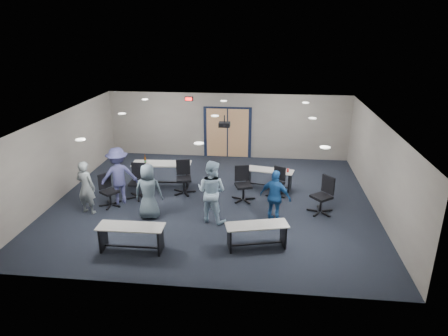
# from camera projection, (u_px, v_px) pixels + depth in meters

# --- Properties ---
(floor) EXTENTS (10.00, 10.00, 0.00)m
(floor) POSITION_uv_depth(u_px,v_px,m) (214.00, 200.00, 12.90)
(floor) COLOR black
(floor) RESTS_ON ground
(back_wall) EXTENTS (10.00, 0.04, 2.70)m
(back_wall) POSITION_uv_depth(u_px,v_px,m) (228.00, 126.00, 16.63)
(back_wall) COLOR gray
(back_wall) RESTS_ON floor
(front_wall) EXTENTS (10.00, 0.04, 2.70)m
(front_wall) POSITION_uv_depth(u_px,v_px,m) (184.00, 232.00, 8.23)
(front_wall) COLOR gray
(front_wall) RESTS_ON floor
(left_wall) EXTENTS (0.04, 9.00, 2.70)m
(left_wall) POSITION_uv_depth(u_px,v_px,m) (61.00, 156.00, 12.94)
(left_wall) COLOR gray
(left_wall) RESTS_ON floor
(right_wall) EXTENTS (0.04, 9.00, 2.70)m
(right_wall) POSITION_uv_depth(u_px,v_px,m) (379.00, 167.00, 11.92)
(right_wall) COLOR gray
(right_wall) RESTS_ON floor
(ceiling) EXTENTS (10.00, 9.00, 0.04)m
(ceiling) POSITION_uv_depth(u_px,v_px,m) (213.00, 119.00, 11.97)
(ceiling) COLOR white
(ceiling) RESTS_ON back_wall
(double_door) EXTENTS (2.00, 0.07, 2.20)m
(double_door) POSITION_uv_depth(u_px,v_px,m) (227.00, 133.00, 16.70)
(double_door) COLOR black
(double_door) RESTS_ON back_wall
(exit_sign) EXTENTS (0.32, 0.07, 0.18)m
(exit_sign) POSITION_uv_depth(u_px,v_px,m) (189.00, 99.00, 16.36)
(exit_sign) COLOR black
(exit_sign) RESTS_ON back_wall
(ceiling_projector) EXTENTS (0.35, 0.32, 0.37)m
(ceiling_projector) POSITION_uv_depth(u_px,v_px,m) (224.00, 124.00, 12.50)
(ceiling_projector) COLOR black
(ceiling_projector) RESTS_ON ceiling
(ceiling_can_lights) EXTENTS (6.24, 5.74, 0.02)m
(ceiling_can_lights) POSITION_uv_depth(u_px,v_px,m) (214.00, 118.00, 12.21)
(ceiling_can_lights) COLOR white
(ceiling_can_lights) RESTS_ON ceiling
(table_front_left) EXTENTS (1.67, 0.58, 0.67)m
(table_front_left) POSITION_uv_depth(u_px,v_px,m) (131.00, 234.00, 9.95)
(table_front_left) COLOR #AEABA4
(table_front_left) RESTS_ON floor
(table_front_right) EXTENTS (1.66, 0.90, 0.64)m
(table_front_right) POSITION_uv_depth(u_px,v_px,m) (257.00, 232.00, 10.10)
(table_front_right) COLOR #AEABA4
(table_front_right) RESTS_ON floor
(table_back_left) EXTENTS (2.07, 0.82, 1.13)m
(table_back_left) POSITION_uv_depth(u_px,v_px,m) (162.00, 170.00, 13.91)
(table_back_left) COLOR #AEABA4
(table_back_left) RESTS_ON floor
(table_back_right) EXTENTS (1.72, 0.89, 0.77)m
(table_back_right) POSITION_uv_depth(u_px,v_px,m) (269.00, 175.00, 13.72)
(table_back_right) COLOR #AEABA4
(table_back_right) RESTS_ON floor
(chair_back_a) EXTENTS (0.71, 0.71, 1.13)m
(chair_back_a) POSITION_uv_depth(u_px,v_px,m) (137.00, 182.00, 12.91)
(chair_back_a) COLOR black
(chair_back_a) RESTS_ON floor
(chair_back_b) EXTENTS (0.85, 0.85, 1.11)m
(chair_back_b) POSITION_uv_depth(u_px,v_px,m) (184.00, 178.00, 13.26)
(chair_back_b) COLOR black
(chair_back_b) RESTS_ON floor
(chair_back_c) EXTENTS (0.88, 0.88, 1.12)m
(chair_back_c) POSITION_uv_depth(u_px,v_px,m) (243.00, 184.00, 12.72)
(chair_back_c) COLOR black
(chair_back_c) RESTS_ON floor
(chair_back_d) EXTENTS (0.84, 0.84, 0.98)m
(chair_back_d) POSITION_uv_depth(u_px,v_px,m) (277.00, 183.00, 13.04)
(chair_back_d) COLOR black
(chair_back_d) RESTS_ON floor
(chair_loose_left) EXTENTS (0.91, 0.91, 1.04)m
(chair_loose_left) POSITION_uv_depth(u_px,v_px,m) (109.00, 191.00, 12.34)
(chair_loose_left) COLOR black
(chair_loose_left) RESTS_ON floor
(chair_loose_right) EXTENTS (1.01, 1.01, 1.14)m
(chair_loose_right) POSITION_uv_depth(u_px,v_px,m) (321.00, 195.00, 11.87)
(chair_loose_right) COLOR black
(chair_loose_right) RESTS_ON floor
(person_gray) EXTENTS (0.67, 0.52, 1.64)m
(person_gray) POSITION_uv_depth(u_px,v_px,m) (86.00, 187.00, 11.81)
(person_gray) COLOR gray
(person_gray) RESTS_ON floor
(person_plaid) EXTENTS (0.84, 0.58, 1.65)m
(person_plaid) POSITION_uv_depth(u_px,v_px,m) (148.00, 191.00, 11.51)
(person_plaid) COLOR slate
(person_plaid) RESTS_ON floor
(person_lightblue) EXTENTS (1.08, 0.96, 1.83)m
(person_lightblue) POSITION_uv_depth(u_px,v_px,m) (212.00, 191.00, 11.30)
(person_lightblue) COLOR #B1D3EB
(person_lightblue) RESTS_ON floor
(person_navy) EXTENTS (1.00, 0.73, 1.58)m
(person_navy) POSITION_uv_depth(u_px,v_px,m) (275.00, 197.00, 11.25)
(person_navy) COLOR navy
(person_navy) RESTS_ON floor
(person_back) EXTENTS (1.36, 1.15, 1.83)m
(person_back) POSITION_uv_depth(u_px,v_px,m) (118.00, 176.00, 12.45)
(person_back) COLOR #46477E
(person_back) RESTS_ON floor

